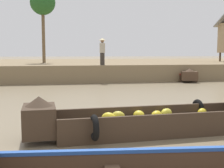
{
  "coord_description": "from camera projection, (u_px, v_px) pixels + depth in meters",
  "views": [
    {
      "loc": [
        -1.37,
        -2.72,
        1.82
      ],
      "look_at": [
        0.36,
        6.51,
        0.84
      ],
      "focal_mm": 47.52,
      "sensor_mm": 36.0,
      "label": 1
    }
  ],
  "objects": [
    {
      "name": "banana_boat",
      "position": [
        153.0,
        119.0,
        6.71
      ],
      "size": [
        5.71,
        1.92,
        0.93
      ],
      "color": "#3D2D21",
      "rests_on": "ground"
    },
    {
      "name": "ground_plane",
      "position": [
        89.0,
        95.0,
        12.87
      ],
      "size": [
        300.0,
        300.0,
        0.0
      ],
      "primitive_type": "plane",
      "color": "#7A6B51"
    },
    {
      "name": "palm_tree_mid",
      "position": [
        43.0,
        3.0,
        22.09
      ],
      "size": [
        1.88,
        1.88,
        5.45
      ],
      "color": "brown",
      "rests_on": "riverbank_strip"
    },
    {
      "name": "vendor_person",
      "position": [
        102.0,
        50.0,
        18.3
      ],
      "size": [
        0.44,
        0.44,
        1.66
      ],
      "color": "#332D28",
      "rests_on": "riverbank_strip"
    },
    {
      "name": "riverbank_strip",
      "position": [
        71.0,
        67.0,
        27.34
      ],
      "size": [
        160.0,
        20.0,
        1.08
      ],
      "primitive_type": "cube",
      "color": "#7F6B4C",
      "rests_on": "ground"
    },
    {
      "name": "fishing_skiff_distant",
      "position": [
        184.0,
        75.0,
        20.25
      ],
      "size": [
        2.01,
        4.58,
        0.88
      ],
      "color": "#473323",
      "rests_on": "ground"
    }
  ]
}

